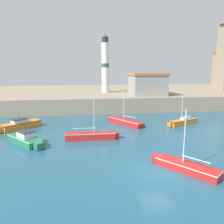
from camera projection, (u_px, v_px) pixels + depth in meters
name	position (u px, v px, depth m)	size (l,w,h in m)	color
ground_plane	(157.00, 173.00, 17.25)	(200.00, 200.00, 0.00)	#235670
quay_seawall	(102.00, 95.00, 59.78)	(120.00, 40.00, 2.88)	gray
motorboat_green_0	(26.00, 139.00, 24.05)	(4.81, 5.23, 2.36)	#237A4C
sailboat_orange_1	(183.00, 122.00, 32.59)	(5.39, 3.07, 4.43)	orange
sailboat_red_4	(186.00, 166.00, 17.60)	(4.38, 5.19, 5.03)	red
motorboat_orange_5	(20.00, 125.00, 30.22)	(5.39, 5.00, 2.34)	orange
sailboat_red_6	(125.00, 121.00, 32.92)	(4.59, 6.54, 5.57)	red
sailboat_red_7	(92.00, 136.00, 25.56)	(6.31, 1.16, 5.81)	red
lighthouse	(105.00, 64.00, 51.29)	(1.77, 1.77, 13.43)	silver
harbor_shed_near_wharf	(147.00, 84.00, 45.69)	(7.14, 6.90, 4.63)	gray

